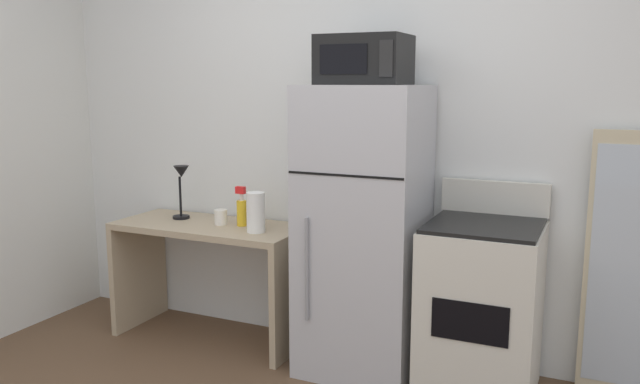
{
  "coord_description": "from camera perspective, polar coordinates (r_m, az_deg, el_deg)",
  "views": [
    {
      "loc": [
        1.33,
        -1.89,
        1.63
      ],
      "look_at": [
        -0.04,
        1.1,
        1.06
      ],
      "focal_mm": 35.49,
      "sensor_mm": 36.0,
      "label": 1
    }
  ],
  "objects": [
    {
      "name": "wall_back_white",
      "position": [
        3.84,
        4.2,
        4.88
      ],
      "size": [
        5.0,
        0.1,
        2.6
      ],
      "primitive_type": "cube",
      "color": "silver",
      "rests_on": "ground"
    },
    {
      "name": "desk",
      "position": [
        4.11,
        -9.84,
        -5.87
      ],
      "size": [
        1.21,
        0.53,
        0.75
      ],
      "color": "tan",
      "rests_on": "ground"
    },
    {
      "name": "desk_lamp",
      "position": [
        4.18,
        -12.41,
        0.81
      ],
      "size": [
        0.14,
        0.12,
        0.35
      ],
      "color": "black",
      "rests_on": "desk"
    },
    {
      "name": "paper_towel_roll",
      "position": [
        3.77,
        -5.81,
        -1.84
      ],
      "size": [
        0.11,
        0.11,
        0.24
      ],
      "primitive_type": "cylinder",
      "color": "white",
      "rests_on": "desk"
    },
    {
      "name": "coffee_mug",
      "position": [
        4.02,
        -8.94,
        -2.24
      ],
      "size": [
        0.08,
        0.08,
        0.09
      ],
      "primitive_type": "cylinder",
      "color": "white",
      "rests_on": "desk"
    },
    {
      "name": "spray_bottle",
      "position": [
        3.95,
        -7.07,
        -1.64
      ],
      "size": [
        0.06,
        0.06,
        0.25
      ],
      "color": "yellow",
      "rests_on": "desk"
    },
    {
      "name": "refrigerator",
      "position": [
        3.55,
        3.94,
        -3.58
      ],
      "size": [
        0.64,
        0.61,
        1.62
      ],
      "color": "#B7B7BC",
      "rests_on": "ground"
    },
    {
      "name": "microwave",
      "position": [
        3.43,
        4.01,
        11.79
      ],
      "size": [
        0.46,
        0.35,
        0.26
      ],
      "color": "black",
      "rests_on": "refrigerator"
    },
    {
      "name": "oven_range",
      "position": [
        3.47,
        14.32,
        -10.07
      ],
      "size": [
        0.58,
        0.61,
        1.1
      ],
      "color": "beige",
      "rests_on": "ground"
    },
    {
      "name": "leaning_mirror",
      "position": [
        3.61,
        26.18,
        -6.15
      ],
      "size": [
        0.44,
        0.03,
        1.4
      ],
      "color": "#C6B793",
      "rests_on": "ground"
    }
  ]
}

